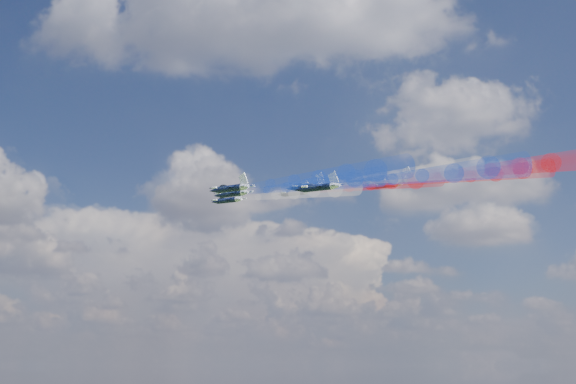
# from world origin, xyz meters

# --- Properties ---
(jet_lead) EXTENTS (13.57, 13.51, 5.43)m
(jet_lead) POSITION_xyz_m (-1.38, -4.45, 152.95)
(jet_lead) COLOR black
(trail_lead) EXTENTS (26.42, 23.48, 7.10)m
(trail_lead) POSITION_xyz_m (14.13, -17.50, 151.02)
(trail_lead) COLOR white
(jet_inner_left) EXTENTS (13.57, 13.51, 5.43)m
(jet_inner_left) POSITION_xyz_m (2.39, -19.85, 150.58)
(jet_inner_left) COLOR black
(trail_inner_left) EXTENTS (26.42, 23.48, 7.10)m
(trail_inner_left) POSITION_xyz_m (17.89, -32.90, 148.65)
(trail_inner_left) COLOR blue
(jet_inner_right) EXTENTS (13.57, 13.51, 5.43)m
(jet_inner_right) POSITION_xyz_m (13.09, -5.09, 154.05)
(jet_inner_right) COLOR black
(trail_inner_right) EXTENTS (26.42, 23.48, 7.10)m
(trail_inner_right) POSITION_xyz_m (28.59, -18.13, 152.12)
(trail_inner_right) COLOR red
(jet_outer_left) EXTENTS (13.57, 13.51, 5.43)m
(jet_outer_left) POSITION_xyz_m (5.28, -37.28, 147.23)
(jet_outer_left) COLOR black
(trail_outer_left) EXTENTS (26.42, 23.48, 7.10)m
(trail_outer_left) POSITION_xyz_m (20.78, -50.32, 145.30)
(trail_outer_left) COLOR blue
(jet_center_third) EXTENTS (13.57, 13.51, 5.43)m
(jet_center_third) POSITION_xyz_m (16.87, -22.02, 151.09)
(jet_center_third) COLOR black
(trail_center_third) EXTENTS (26.42, 23.48, 7.10)m
(trail_center_third) POSITION_xyz_m (32.37, -35.06, 149.16)
(trail_center_third) COLOR white
(jet_outer_right) EXTENTS (13.57, 13.51, 5.43)m
(jet_outer_right) POSITION_xyz_m (31.71, -5.97, 154.99)
(jet_outer_right) COLOR black
(trail_outer_right) EXTENTS (26.42, 23.48, 7.10)m
(trail_outer_right) POSITION_xyz_m (47.22, -19.01, 153.06)
(trail_outer_right) COLOR red
(jet_rear_left) EXTENTS (13.57, 13.51, 5.43)m
(jet_rear_left) POSITION_xyz_m (19.87, -38.25, 146.78)
(jet_rear_left) COLOR black
(trail_rear_left) EXTENTS (26.42, 23.48, 7.10)m
(trail_rear_left) POSITION_xyz_m (35.38, -51.29, 144.85)
(trail_rear_left) COLOR blue
(jet_rear_right) EXTENTS (13.57, 13.51, 5.43)m
(jet_rear_right) POSITION_xyz_m (32.69, -20.74, 152.18)
(jet_rear_right) COLOR black
(trail_rear_right) EXTENTS (26.42, 23.48, 7.10)m
(trail_rear_right) POSITION_xyz_m (48.20, -33.78, 150.25)
(trail_rear_right) COLOR red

